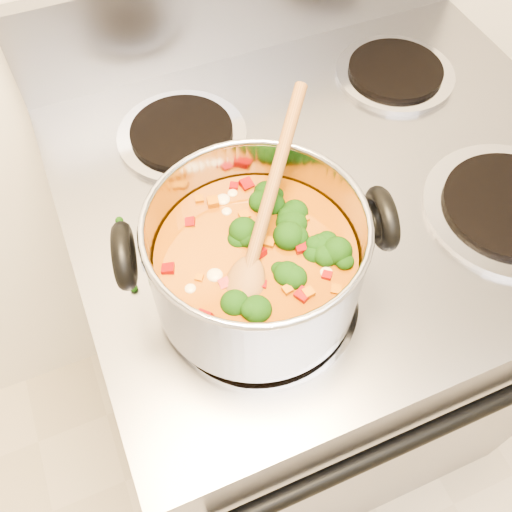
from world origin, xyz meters
The scene contains 4 objects.
electric_range centered at (-0.05, 1.16, 0.47)m, with size 0.79×0.71×1.08m.
stockpot centered at (-0.24, 1.01, 1.00)m, with size 0.31×0.25×0.15m.
wooden_spoon centered at (-0.23, 1.03, 1.04)m, with size 0.19×0.23×0.11m.
cooktop_crumbs centered at (-0.43, 1.02, 0.92)m, with size 0.01×0.10×0.01m.
Camera 1 is at (-0.38, 0.69, 1.54)m, focal length 40.00 mm.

